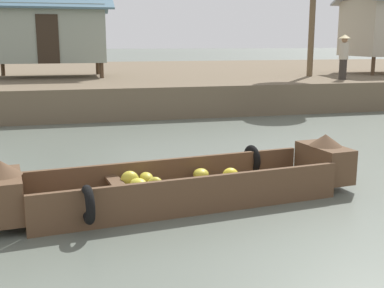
% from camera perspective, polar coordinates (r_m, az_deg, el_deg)
% --- Properties ---
extents(ground_plane, '(300.00, 300.00, 0.00)m').
position_cam_1_polar(ground_plane, '(11.90, -1.95, -0.01)').
color(ground_plane, '#596056').
extents(riverbank_strip, '(160.00, 20.00, 1.03)m').
position_cam_1_polar(riverbank_strip, '(25.26, -8.74, 7.37)').
color(riverbank_strip, brown).
rests_on(riverbank_strip, ground).
extents(banana_boat, '(5.79, 2.32, 0.90)m').
position_cam_1_polar(banana_boat, '(7.56, -1.03, -4.69)').
color(banana_boat, brown).
rests_on(banana_boat, ground).
extents(stilt_house_mid_left, '(5.00, 3.21, 3.57)m').
position_cam_1_polar(stilt_house_mid_left, '(20.75, -16.38, 12.42)').
color(stilt_house_mid_left, '#4C3826').
rests_on(stilt_house_mid_left, riverbank_strip).
extents(vendor_person, '(0.44, 0.44, 1.66)m').
position_cam_1_polar(vendor_person, '(19.39, 17.26, 9.91)').
color(vendor_person, '#332D28').
rests_on(vendor_person, riverbank_strip).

